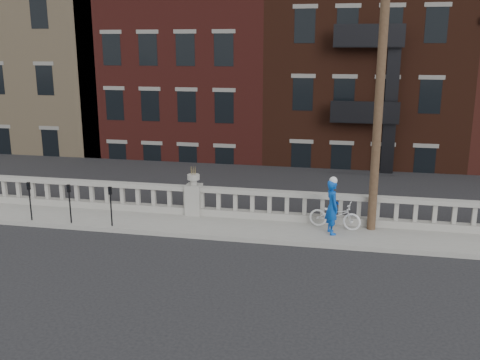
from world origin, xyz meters
name	(u,v)px	position (x,y,z in m)	size (l,w,h in m)	color
ground	(156,260)	(0.00, 0.00, 0.00)	(120.00, 120.00, 0.00)	black
sidewalk	(187,224)	(0.00, 3.00, 0.07)	(32.00, 2.20, 0.15)	gray
balustrade	(194,201)	(0.00, 3.95, 0.64)	(28.00, 0.34, 1.03)	gray
planter_pedestal	(194,196)	(0.00, 3.95, 0.83)	(0.55, 0.55, 1.76)	gray
lower_level	(280,96)	(0.56, 23.04, 2.63)	(80.00, 44.00, 20.80)	#605E59
utility_pole	(381,73)	(6.20, 3.60, 5.24)	(1.60, 0.28, 10.00)	#422D1E
parking_meter_a	(30,197)	(-5.35, 2.15, 1.00)	(0.10, 0.09, 1.36)	black
parking_meter_b	(70,199)	(-3.85, 2.15, 1.00)	(0.10, 0.09, 1.36)	black
parking_meter_c	(111,202)	(-2.35, 2.15, 1.00)	(0.10, 0.09, 1.36)	black
bicycle	(335,215)	(5.01, 3.44, 0.60)	(0.60, 1.73, 0.91)	white
cyclist	(332,207)	(4.92, 2.91, 1.04)	(0.65, 0.43, 1.78)	#0B44AF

